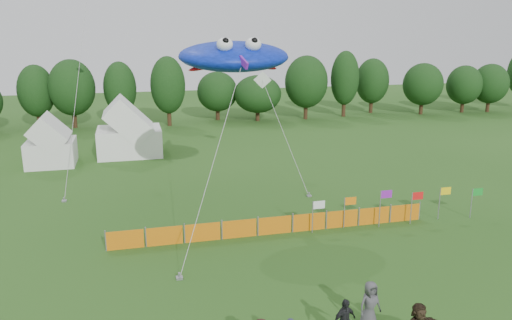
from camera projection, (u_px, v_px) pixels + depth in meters
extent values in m
cylinder|color=#382314|center=(39.00, 118.00, 57.64)|extent=(0.50, 0.50, 2.38)
ellipsoid|color=black|center=(36.00, 91.00, 56.87)|extent=(4.09, 4.09, 5.35)
cylinder|color=#382314|center=(75.00, 117.00, 57.79)|extent=(0.50, 0.50, 2.57)
ellipsoid|color=black|center=(72.00, 88.00, 56.95)|extent=(5.20, 5.20, 5.79)
cylinder|color=#382314|center=(122.00, 115.00, 59.01)|extent=(0.50, 0.50, 2.46)
ellipsoid|color=black|center=(120.00, 88.00, 58.21)|extent=(3.78, 3.78, 5.55)
cylinder|color=#382314|center=(169.00, 115.00, 58.97)|extent=(0.50, 0.50, 2.66)
ellipsoid|color=black|center=(168.00, 85.00, 58.10)|extent=(4.05, 4.05, 5.99)
cylinder|color=#382314|center=(218.00, 112.00, 62.99)|extent=(0.50, 0.50, 1.98)
ellipsoid|color=black|center=(217.00, 92.00, 62.35)|extent=(5.06, 5.06, 4.46)
cylinder|color=#382314|center=(258.00, 113.00, 62.29)|extent=(0.50, 0.50, 1.86)
ellipsoid|color=black|center=(258.00, 94.00, 61.68)|extent=(5.86, 5.86, 4.18)
cylinder|color=#382314|center=(306.00, 109.00, 63.51)|extent=(0.50, 0.50, 2.62)
ellipsoid|color=black|center=(306.00, 82.00, 62.66)|extent=(5.41, 5.41, 5.89)
cylinder|color=#382314|center=(344.00, 106.00, 65.38)|extent=(0.50, 0.50, 2.78)
ellipsoid|color=black|center=(345.00, 78.00, 64.47)|extent=(3.67, 3.67, 6.26)
cylinder|color=#382314|center=(371.00, 104.00, 68.36)|extent=(0.50, 0.50, 2.42)
ellipsoid|color=black|center=(372.00, 81.00, 67.57)|extent=(4.46, 4.46, 5.44)
cylinder|color=#382314|center=(421.00, 106.00, 67.24)|extent=(0.50, 0.50, 2.24)
ellipsoid|color=black|center=(423.00, 84.00, 66.51)|extent=(5.26, 5.26, 5.03)
cylinder|color=#382314|center=(462.00, 105.00, 68.80)|extent=(0.50, 0.50, 2.10)
ellipsoid|color=black|center=(464.00, 85.00, 68.11)|extent=(4.74, 4.74, 4.73)
cylinder|color=#382314|center=(488.00, 104.00, 69.25)|extent=(0.50, 0.50, 2.16)
ellipsoid|color=black|center=(490.00, 84.00, 68.55)|extent=(4.88, 4.88, 4.87)
cube|color=silver|center=(51.00, 153.00, 41.66)|extent=(3.81, 3.81, 2.09)
cube|color=white|center=(130.00, 142.00, 45.01)|extent=(5.56, 4.45, 2.45)
cube|color=#CE6B0B|center=(125.00, 240.00, 25.56)|extent=(1.90, 0.06, 1.00)
cube|color=#CE6B0B|center=(164.00, 236.00, 26.04)|extent=(1.90, 0.06, 1.00)
cube|color=#CE6B0B|center=(203.00, 232.00, 26.51)|extent=(1.90, 0.06, 1.00)
cube|color=#CE6B0B|center=(239.00, 229.00, 26.99)|extent=(1.90, 0.06, 1.00)
cube|color=#CE6B0B|center=(275.00, 225.00, 27.47)|extent=(1.90, 0.06, 1.00)
cube|color=#CE6B0B|center=(309.00, 222.00, 27.94)|extent=(1.90, 0.06, 1.00)
cube|color=#CE6B0B|center=(342.00, 219.00, 28.42)|extent=(1.90, 0.06, 1.00)
cube|color=#CE6B0B|center=(374.00, 216.00, 28.90)|extent=(1.90, 0.06, 1.00)
cube|color=#CE6B0B|center=(405.00, 213.00, 29.37)|extent=(1.90, 0.06, 1.00)
cylinder|color=gray|center=(313.00, 217.00, 27.53)|extent=(0.06, 0.06, 1.83)
cube|color=white|center=(319.00, 205.00, 27.44)|extent=(0.70, 0.02, 0.45)
cylinder|color=gray|center=(344.00, 213.00, 28.25)|extent=(0.06, 0.06, 1.80)
cube|color=orange|center=(350.00, 201.00, 28.16)|extent=(0.70, 0.02, 0.45)
cylinder|color=gray|center=(380.00, 209.00, 28.31)|extent=(0.06, 0.06, 2.17)
cube|color=purple|center=(386.00, 194.00, 28.18)|extent=(0.70, 0.02, 0.45)
cylinder|color=gray|center=(411.00, 208.00, 28.80)|extent=(0.06, 0.06, 1.91)
cube|color=red|center=(418.00, 196.00, 28.70)|extent=(0.70, 0.02, 0.45)
cylinder|color=gray|center=(439.00, 204.00, 29.51)|extent=(0.06, 0.06, 1.96)
cube|color=yellow|center=(446.00, 191.00, 29.40)|extent=(0.70, 0.02, 0.45)
cylinder|color=gray|center=(471.00, 203.00, 29.75)|extent=(0.06, 0.06, 1.83)
cube|color=#148C26|center=(478.00, 192.00, 29.66)|extent=(0.70, 0.02, 0.45)
imported|color=#434246|center=(370.00, 304.00, 18.72)|extent=(0.98, 0.72, 1.85)
ellipsoid|color=#0F2CD4|center=(234.00, 56.00, 28.10)|extent=(6.37, 4.91, 2.19)
sphere|color=white|center=(225.00, 44.00, 26.47)|extent=(0.88, 0.88, 0.88)
sphere|color=white|center=(253.00, 44.00, 26.84)|extent=(0.88, 0.88, 0.88)
ellipsoid|color=red|center=(204.00, 67.00, 28.04)|extent=(1.84, 0.80, 0.29)
ellipsoid|color=red|center=(262.00, 66.00, 28.84)|extent=(1.84, 0.80, 0.29)
cube|color=purple|center=(244.00, 62.00, 25.90)|extent=(0.37, 0.96, 0.70)
cylinder|color=#A5A5A5|center=(213.00, 163.00, 24.41)|extent=(4.21, 5.33, 9.23)
cube|color=gray|center=(179.00, 278.00, 22.57)|extent=(0.30, 0.30, 0.10)
cube|color=white|center=(263.00, 80.00, 39.45)|extent=(1.38, 0.38, 1.38)
cylinder|color=#A5A5A5|center=(284.00, 134.00, 36.64)|extent=(1.14, 8.20, 7.16)
cube|color=gray|center=(309.00, 196.00, 33.81)|extent=(0.30, 0.30, 0.10)
cylinder|color=#A5A5A5|center=(78.00, 82.00, 36.53)|extent=(1.97, 11.31, 14.58)
cube|color=gray|center=(64.00, 201.00, 32.82)|extent=(0.30, 0.30, 0.10)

